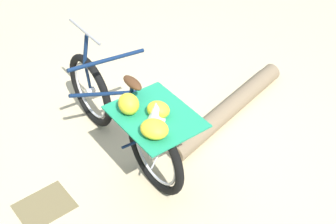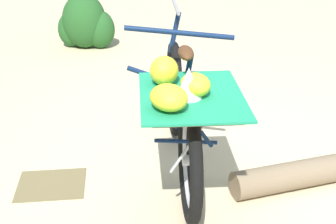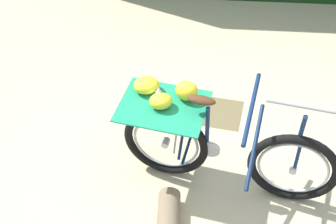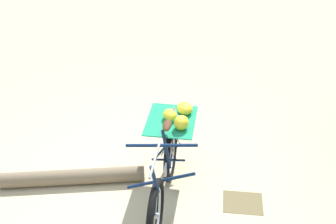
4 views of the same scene
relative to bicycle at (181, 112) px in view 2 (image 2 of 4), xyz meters
The scene contains 4 objects.
ground_plane 0.49m from the bicycle, 119.33° to the left, with size 60.00×60.00×0.00m, color beige.
bicycle is the anchor object (origin of this frame).
shrub_cluster 3.05m from the bicycle, 75.32° to the right, with size 0.69×0.47×0.66m.
leaf_litter_patch 0.98m from the bicycle, ahead, with size 0.44×0.36×0.01m, color olive.
Camera 2 is at (0.43, 2.52, 1.75)m, focal length 49.62 mm.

